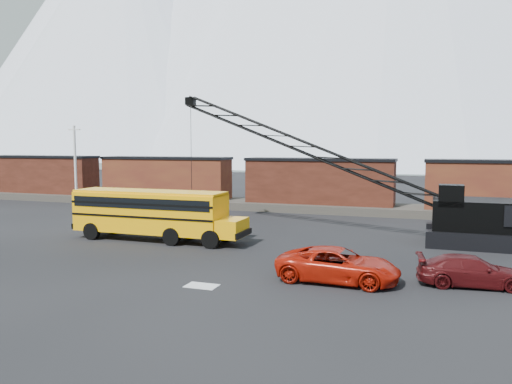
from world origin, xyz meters
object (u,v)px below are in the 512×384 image
(crawler_crane, at_px, (324,155))
(red_pickup, at_px, (338,265))
(maroon_suv, at_px, (472,271))
(school_bus, at_px, (154,213))

(crawler_crane, bearing_deg, red_pickup, -74.99)
(maroon_suv, bearing_deg, school_bus, 68.95)
(red_pickup, relative_size, crawler_crane, 0.24)
(red_pickup, bearing_deg, maroon_suv, -76.04)
(school_bus, relative_size, maroon_suv, 2.56)
(school_bus, height_order, maroon_suv, school_bus)
(school_bus, relative_size, red_pickup, 2.13)
(maroon_suv, bearing_deg, red_pickup, 95.14)
(red_pickup, bearing_deg, crawler_crane, 16.64)
(maroon_suv, distance_m, crawler_crane, 14.39)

